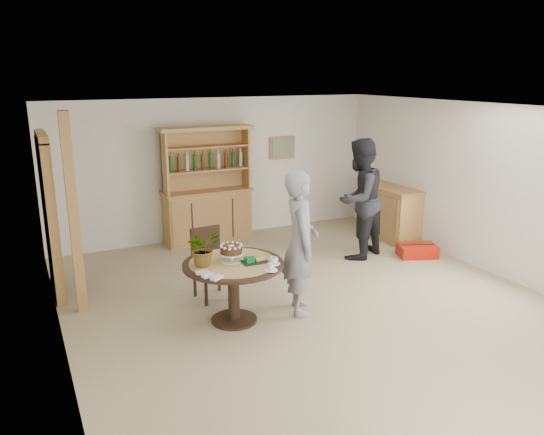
{
  "coord_description": "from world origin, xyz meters",
  "views": [
    {
      "loc": [
        -3.26,
        -5.39,
        2.92
      ],
      "look_at": [
        -0.26,
        0.72,
        1.05
      ],
      "focal_mm": 35.0,
      "sensor_mm": 36.0,
      "label": 1
    }
  ],
  "objects_px": {
    "red_suitcase": "(417,250)",
    "teen_boy": "(300,243)",
    "sideboard": "(390,212)",
    "dining_chair": "(209,259)",
    "dining_table": "(233,274)",
    "hutch": "(207,204)",
    "adult_person": "(359,199)"
  },
  "relations": [
    {
      "from": "sideboard",
      "to": "adult_person",
      "type": "height_order",
      "value": "adult_person"
    },
    {
      "from": "hutch",
      "to": "adult_person",
      "type": "height_order",
      "value": "hutch"
    },
    {
      "from": "sideboard",
      "to": "teen_boy",
      "type": "distance_m",
      "value": 3.61
    },
    {
      "from": "dining_table",
      "to": "teen_boy",
      "type": "height_order",
      "value": "teen_boy"
    },
    {
      "from": "adult_person",
      "to": "red_suitcase",
      "type": "height_order",
      "value": "adult_person"
    },
    {
      "from": "adult_person",
      "to": "dining_chair",
      "type": "bearing_deg",
      "value": -13.15
    },
    {
      "from": "hutch",
      "to": "adult_person",
      "type": "relative_size",
      "value": 1.05
    },
    {
      "from": "dining_table",
      "to": "red_suitcase",
      "type": "distance_m",
      "value": 3.72
    },
    {
      "from": "dining_table",
      "to": "dining_chair",
      "type": "bearing_deg",
      "value": 90.52
    },
    {
      "from": "sideboard",
      "to": "dining_chair",
      "type": "height_order",
      "value": "dining_chair"
    },
    {
      "from": "red_suitcase",
      "to": "teen_boy",
      "type": "bearing_deg",
      "value": -140.19
    },
    {
      "from": "dining_table",
      "to": "dining_chair",
      "type": "distance_m",
      "value": 0.83
    },
    {
      "from": "hutch",
      "to": "teen_boy",
      "type": "xyz_separation_m",
      "value": [
        0.07,
        -3.25,
        0.22
      ]
    },
    {
      "from": "dining_table",
      "to": "adult_person",
      "type": "distance_m",
      "value": 3.0
    },
    {
      "from": "dining_chair",
      "to": "adult_person",
      "type": "relative_size",
      "value": 0.49
    },
    {
      "from": "sideboard",
      "to": "dining_chair",
      "type": "xyz_separation_m",
      "value": [
        -3.83,
        -1.08,
        0.06
      ]
    },
    {
      "from": "hutch",
      "to": "adult_person",
      "type": "distance_m",
      "value": 2.68
    },
    {
      "from": "hutch",
      "to": "red_suitcase",
      "type": "distance_m",
      "value": 3.67
    },
    {
      "from": "teen_boy",
      "to": "red_suitcase",
      "type": "distance_m",
      "value": 3.0
    },
    {
      "from": "teen_boy",
      "to": "dining_table",
      "type": "bearing_deg",
      "value": 104.42
    },
    {
      "from": "teen_boy",
      "to": "red_suitcase",
      "type": "xyz_separation_m",
      "value": [
        2.73,
        0.95,
        -0.8
      ]
    },
    {
      "from": "sideboard",
      "to": "adult_person",
      "type": "relative_size",
      "value": 0.65
    },
    {
      "from": "sideboard",
      "to": "dining_chair",
      "type": "relative_size",
      "value": 1.33
    },
    {
      "from": "dining_chair",
      "to": "teen_boy",
      "type": "xyz_separation_m",
      "value": [
        0.86,
        -0.93,
        0.37
      ]
    },
    {
      "from": "hutch",
      "to": "adult_person",
      "type": "xyz_separation_m",
      "value": [
        1.91,
        -1.86,
        0.28
      ]
    },
    {
      "from": "sideboard",
      "to": "dining_table",
      "type": "relative_size",
      "value": 1.05
    },
    {
      "from": "dining_table",
      "to": "teen_boy",
      "type": "relative_size",
      "value": 0.66
    },
    {
      "from": "sideboard",
      "to": "dining_chair",
      "type": "distance_m",
      "value": 3.98
    },
    {
      "from": "adult_person",
      "to": "red_suitcase",
      "type": "bearing_deg",
      "value": 131.32
    },
    {
      "from": "teen_boy",
      "to": "adult_person",
      "type": "relative_size",
      "value": 0.93
    },
    {
      "from": "sideboard",
      "to": "teen_boy",
      "type": "xyz_separation_m",
      "value": [
        -2.97,
        -2.0,
        0.43
      ]
    },
    {
      "from": "hutch",
      "to": "red_suitcase",
      "type": "relative_size",
      "value": 2.9
    }
  ]
}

